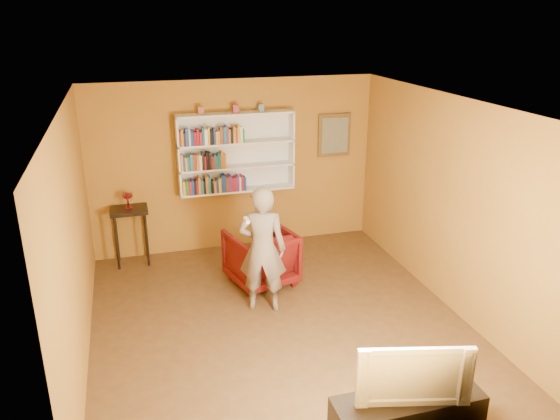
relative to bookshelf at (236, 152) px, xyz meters
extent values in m
cube|color=#4E3319|center=(0.00, -2.41, -1.65)|extent=(5.30, 5.80, 0.12)
cube|color=#9D661D|center=(0.00, 0.11, -0.24)|extent=(5.30, 0.04, 2.70)
cube|color=#9D661D|center=(0.00, -4.93, -0.24)|extent=(5.30, 0.04, 2.70)
cube|color=#9D661D|center=(-2.27, -2.41, -0.24)|extent=(0.04, 5.80, 2.70)
cube|color=#9D661D|center=(2.27, -2.41, -0.24)|extent=(0.04, 5.80, 2.70)
cube|color=white|center=(0.00, -2.41, 1.14)|extent=(5.30, 5.80, 0.06)
cube|color=white|center=(0.00, 0.07, 0.01)|extent=(1.80, 0.03, 1.20)
cube|color=white|center=(-0.89, -0.06, 0.01)|extent=(0.03, 0.28, 1.20)
cube|color=white|center=(0.89, -0.06, 0.01)|extent=(0.03, 0.28, 1.20)
cube|color=white|center=(0.00, -0.06, -0.59)|extent=(1.80, 0.28, 0.03)
cube|color=white|center=(0.00, -0.06, -0.21)|extent=(1.80, 0.28, 0.03)
cube|color=white|center=(0.00, -0.06, 0.17)|extent=(1.80, 0.28, 0.03)
cube|color=white|center=(0.00, -0.06, 0.61)|extent=(1.80, 0.28, 0.03)
cube|color=gold|center=(-0.84, -0.12, -0.47)|extent=(0.04, 0.14, 0.21)
cube|color=#1B7D32|center=(-0.79, -0.12, -0.47)|extent=(0.04, 0.15, 0.22)
cube|color=maroon|center=(-0.75, -0.10, -0.47)|extent=(0.04, 0.17, 0.22)
cube|color=navy|center=(-0.71, -0.10, -0.47)|extent=(0.03, 0.18, 0.23)
cube|color=black|center=(-0.67, -0.10, -0.47)|extent=(0.03, 0.18, 0.21)
cube|color=maroon|center=(-0.64, -0.10, -0.47)|extent=(0.02, 0.18, 0.22)
cube|color=#C27326|center=(-0.61, -0.11, -0.45)|extent=(0.04, 0.16, 0.26)
cube|color=#216879|center=(-0.56, -0.10, -0.47)|extent=(0.03, 0.18, 0.22)
cube|color=black|center=(-0.53, -0.11, -0.48)|extent=(0.03, 0.16, 0.20)
cube|color=#C27326|center=(-0.49, -0.09, -0.45)|extent=(0.04, 0.19, 0.27)
cube|color=#216879|center=(-0.45, -0.10, -0.45)|extent=(0.03, 0.17, 0.26)
cube|color=black|center=(-0.41, -0.12, -0.48)|extent=(0.04, 0.14, 0.20)
cube|color=#C27326|center=(-0.37, -0.11, -0.48)|extent=(0.04, 0.15, 0.19)
cube|color=navy|center=(-0.33, -0.12, -0.47)|extent=(0.03, 0.15, 0.21)
cube|color=gold|center=(-0.29, -0.11, -0.47)|extent=(0.04, 0.16, 0.23)
cube|color=navy|center=(-0.25, -0.11, -0.45)|extent=(0.04, 0.16, 0.26)
cube|color=navy|center=(-0.21, -0.10, -0.45)|extent=(0.04, 0.18, 0.26)
cube|color=maroon|center=(-0.17, -0.10, -0.46)|extent=(0.04, 0.17, 0.24)
cube|color=#562777|center=(-0.13, -0.10, -0.46)|extent=(0.04, 0.19, 0.25)
cube|color=maroon|center=(-0.08, -0.12, -0.47)|extent=(0.04, 0.15, 0.21)
cube|color=maroon|center=(-0.05, -0.11, -0.47)|extent=(0.02, 0.17, 0.22)
cube|color=#562777|center=(-0.01, -0.12, -0.46)|extent=(0.03, 0.14, 0.24)
cube|color=white|center=(0.02, -0.10, -0.47)|extent=(0.03, 0.18, 0.22)
cube|color=maroon|center=(0.06, -0.10, -0.47)|extent=(0.04, 0.18, 0.23)
cube|color=navy|center=(0.10, -0.11, -0.48)|extent=(0.03, 0.17, 0.21)
cube|color=gold|center=(-0.85, -0.12, -0.07)|extent=(0.03, 0.15, 0.25)
cube|color=navy|center=(-0.82, -0.11, -0.09)|extent=(0.03, 0.16, 0.23)
cube|color=gold|center=(-0.78, -0.09, -0.10)|extent=(0.03, 0.19, 0.21)
cube|color=#216879|center=(-0.75, -0.10, -0.09)|extent=(0.03, 0.18, 0.22)
cube|color=#216879|center=(-0.71, -0.11, -0.08)|extent=(0.04, 0.16, 0.25)
cube|color=maroon|center=(-0.66, -0.12, -0.08)|extent=(0.04, 0.15, 0.24)
cube|color=#C27326|center=(-0.61, -0.12, -0.08)|extent=(0.04, 0.14, 0.24)
cube|color=white|center=(-0.57, -0.12, -0.08)|extent=(0.04, 0.14, 0.23)
cube|color=black|center=(-0.53, -0.10, -0.07)|extent=(0.02, 0.18, 0.26)
cube|color=maroon|center=(-0.50, -0.09, -0.09)|extent=(0.03, 0.19, 0.21)
cube|color=black|center=(-0.47, -0.12, -0.07)|extent=(0.03, 0.15, 0.27)
cube|color=black|center=(-0.43, -0.12, -0.07)|extent=(0.04, 0.15, 0.26)
cube|color=maroon|center=(-0.39, -0.11, -0.10)|extent=(0.04, 0.16, 0.20)
cube|color=#216879|center=(-0.35, -0.11, -0.09)|extent=(0.03, 0.16, 0.22)
cube|color=#216879|center=(-0.32, -0.10, -0.10)|extent=(0.02, 0.18, 0.20)
cube|color=#216879|center=(-0.28, -0.11, -0.09)|extent=(0.03, 0.17, 0.23)
cube|color=#C27326|center=(-0.25, -0.10, -0.07)|extent=(0.03, 0.17, 0.25)
cube|color=#C27326|center=(-0.21, -0.11, -0.09)|extent=(0.04, 0.16, 0.22)
cube|color=maroon|center=(-0.85, -0.10, 0.29)|extent=(0.02, 0.17, 0.22)
cube|color=#C27326|center=(-0.82, -0.12, 0.30)|extent=(0.03, 0.15, 0.24)
cube|color=black|center=(-0.79, -0.10, 0.28)|extent=(0.03, 0.18, 0.19)
cube|color=navy|center=(-0.75, -0.12, 0.31)|extent=(0.04, 0.14, 0.25)
cube|color=white|center=(-0.71, -0.09, 0.30)|extent=(0.02, 0.19, 0.25)
cube|color=navy|center=(-0.68, -0.10, 0.29)|extent=(0.04, 0.18, 0.22)
cube|color=maroon|center=(-0.63, -0.11, 0.28)|extent=(0.04, 0.15, 0.20)
cube|color=maroon|center=(-0.59, -0.10, 0.30)|extent=(0.03, 0.17, 0.24)
cube|color=maroon|center=(-0.55, -0.11, 0.28)|extent=(0.04, 0.16, 0.20)
cube|color=#216879|center=(-0.51, -0.11, 0.31)|extent=(0.03, 0.16, 0.26)
cube|color=white|center=(-0.47, -0.11, 0.30)|extent=(0.04, 0.16, 0.24)
cube|color=gold|center=(-0.43, -0.10, 0.31)|extent=(0.03, 0.17, 0.26)
cube|color=black|center=(-0.39, -0.10, 0.28)|extent=(0.04, 0.18, 0.21)
cube|color=navy|center=(-0.35, -0.11, 0.30)|extent=(0.03, 0.17, 0.24)
cube|color=gold|center=(-0.31, -0.10, 0.28)|extent=(0.03, 0.18, 0.19)
cube|color=#C27326|center=(-0.28, -0.10, 0.28)|extent=(0.02, 0.18, 0.20)
cube|color=maroon|center=(-0.24, -0.11, 0.31)|extent=(0.04, 0.15, 0.25)
cube|color=#216879|center=(-0.19, -0.11, 0.30)|extent=(0.04, 0.16, 0.25)
cube|color=#562777|center=(-0.15, -0.10, 0.31)|extent=(0.03, 0.18, 0.26)
cube|color=#C27326|center=(-0.12, -0.10, 0.29)|extent=(0.03, 0.19, 0.22)
cube|color=black|center=(-0.08, -0.09, 0.28)|extent=(0.03, 0.19, 0.21)
cube|color=#C27326|center=(-0.04, -0.10, 0.31)|extent=(0.04, 0.17, 0.25)
cube|color=maroon|center=(-0.01, -0.10, 0.30)|extent=(0.02, 0.19, 0.24)
cube|color=gold|center=(0.02, -0.11, 0.31)|extent=(0.03, 0.15, 0.26)
cube|color=white|center=(0.06, -0.11, 0.30)|extent=(0.04, 0.15, 0.24)
cube|color=#1B7D32|center=(0.10, -0.10, 0.28)|extent=(0.03, 0.18, 0.20)
cube|color=#99502B|center=(-0.52, -0.06, 0.68)|extent=(0.09, 0.09, 0.12)
cube|color=#93313B|center=(0.00, -0.06, 0.68)|extent=(0.09, 0.09, 0.12)
cube|color=slate|center=(0.40, -0.06, 0.68)|extent=(0.08, 0.08, 0.11)
cube|color=brown|center=(1.65, 0.06, 0.16)|extent=(0.55, 0.04, 0.70)
cube|color=gray|center=(1.65, 0.03, 0.16)|extent=(0.45, 0.02, 0.58)
cylinder|color=black|center=(-1.89, -0.32, -1.18)|extent=(0.04, 0.04, 0.83)
cylinder|color=black|center=(-1.45, -0.32, -1.18)|extent=(0.04, 0.04, 0.83)
cylinder|color=black|center=(-1.89, 0.00, -1.18)|extent=(0.04, 0.04, 0.83)
cylinder|color=black|center=(-1.45, 0.00, -1.18)|extent=(0.04, 0.04, 0.83)
cube|color=black|center=(-1.67, -0.16, -0.73)|extent=(0.55, 0.42, 0.06)
cylinder|color=maroon|center=(-1.67, -0.16, -0.69)|extent=(0.10, 0.10, 0.02)
cylinder|color=maroon|center=(-1.67, -0.16, -0.62)|extent=(0.03, 0.03, 0.13)
ellipsoid|color=maroon|center=(-1.67, -0.16, -0.51)|extent=(0.14, 0.14, 0.09)
cylinder|color=beige|center=(-1.60, -0.16, -0.51)|extent=(0.01, 0.01, 0.10)
cylinder|color=beige|center=(-1.62, -0.11, -0.51)|extent=(0.01, 0.01, 0.10)
cylinder|color=beige|center=(-1.67, -0.09, -0.51)|extent=(0.01, 0.01, 0.10)
cylinder|color=beige|center=(-1.72, -0.11, -0.51)|extent=(0.01, 0.01, 0.10)
cylinder|color=beige|center=(-1.74, -0.16, -0.51)|extent=(0.01, 0.01, 0.10)
cylinder|color=beige|center=(-1.72, -0.21, -0.51)|extent=(0.01, 0.01, 0.10)
cylinder|color=beige|center=(-1.67, -0.23, -0.51)|extent=(0.01, 0.01, 0.10)
cylinder|color=beige|center=(-1.62, -0.21, -0.51)|extent=(0.01, 0.01, 0.10)
imported|color=#4A0507|center=(0.06, -1.32, -1.20)|extent=(1.03, 1.05, 0.79)
imported|color=#736454|center=(-0.10, -2.01, -0.76)|extent=(0.70, 0.58, 1.66)
cube|color=white|center=(-0.36, -2.34, -0.22)|extent=(0.04, 0.15, 0.04)
cube|color=black|center=(0.54, -4.66, -1.35)|extent=(1.35, 0.41, 0.48)
imported|color=black|center=(0.54, -4.66, -0.83)|extent=(0.99, 0.36, 0.57)
camera|label=1|loc=(-1.62, -8.09, 2.06)|focal=35.00mm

